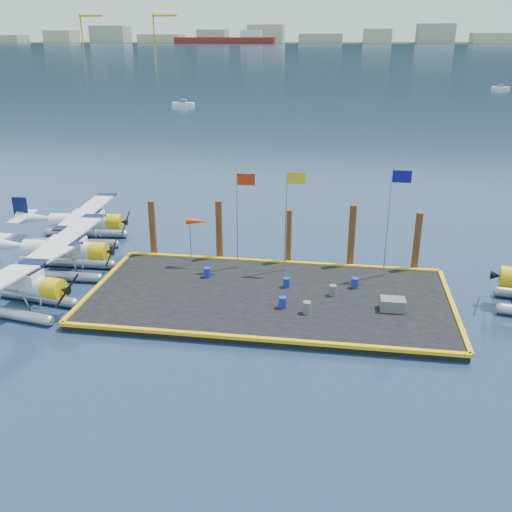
{
  "coord_description": "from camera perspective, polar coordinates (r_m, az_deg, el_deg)",
  "views": [
    {
      "loc": [
        3.68,
        -28.85,
        14.13
      ],
      "look_at": [
        -1.06,
        2.0,
        1.92
      ],
      "focal_mm": 40.0,
      "sensor_mm": 36.0,
      "label": 1
    }
  ],
  "objects": [
    {
      "name": "ground",
      "position": [
        32.33,
        1.32,
        -4.55
      ],
      "size": [
        4000.0,
        4000.0,
        0.0
      ],
      "primitive_type": "plane",
      "color": "#1A294E",
      "rests_on": "ground"
    },
    {
      "name": "piling_0",
      "position": [
        38.32,
        -10.29,
        2.56
      ],
      "size": [
        0.44,
        0.44,
        4.0
      ],
      "primitive_type": "cylinder",
      "color": "#4D2316",
      "rests_on": "ground"
    },
    {
      "name": "far_backdrop",
      "position": [
        1782.11,
        17.46,
        20.31
      ],
      "size": [
        3050.0,
        2050.0,
        810.0
      ],
      "color": "black",
      "rests_on": "ground"
    },
    {
      "name": "drum_1",
      "position": [
        30.14,
        5.11,
        -5.15
      ],
      "size": [
        0.45,
        0.45,
        0.64
      ],
      "primitive_type": "cylinder",
      "color": "#57575C",
      "rests_on": "dock"
    },
    {
      "name": "drum_3",
      "position": [
        30.62,
        2.67,
        -4.66
      ],
      "size": [
        0.43,
        0.43,
        0.61
      ],
      "primitive_type": "cylinder",
      "color": "navy",
      "rests_on": "dock"
    },
    {
      "name": "flagpole_blue",
      "position": [
        34.12,
        13.5,
        4.7
      ],
      "size": [
        1.14,
        0.08,
        6.5
      ],
      "color": "#96979E",
      "rests_on": "dock"
    },
    {
      "name": "piling_2",
      "position": [
        36.51,
        3.23,
        1.76
      ],
      "size": [
        0.44,
        0.44,
        3.8
      ],
      "primitive_type": "cylinder",
      "color": "#4D2316",
      "rests_on": "ground"
    },
    {
      "name": "drum_2",
      "position": [
        33.41,
        9.87,
        -2.67
      ],
      "size": [
        0.43,
        0.43,
        0.6
      ],
      "primitive_type": "cylinder",
      "color": "navy",
      "rests_on": "dock"
    },
    {
      "name": "piling_4",
      "position": [
        36.65,
        15.78,
        1.21
      ],
      "size": [
        0.44,
        0.44,
        4.0
      ],
      "primitive_type": "cylinder",
      "color": "#4D2316",
      "rests_on": "ground"
    },
    {
      "name": "windsock",
      "position": [
        35.51,
        -5.91,
        3.37
      ],
      "size": [
        1.4,
        0.44,
        3.12
      ],
      "color": "#96979E",
      "rests_on": "dock"
    },
    {
      "name": "seaplane_c",
      "position": [
        42.86,
        -16.82,
        3.17
      ],
      "size": [
        8.28,
        9.14,
        3.24
      ],
      "rotation": [
        0.0,
        0.0,
        -1.5
      ],
      "color": "#9BA0A9",
      "rests_on": "ground"
    },
    {
      "name": "flagpole_yellow",
      "position": [
        34.17,
        3.39,
        4.98
      ],
      "size": [
        1.14,
        0.08,
        6.2
      ],
      "color": "#96979E",
      "rests_on": "dock"
    },
    {
      "name": "seaplane_a",
      "position": [
        33.37,
        -22.74,
        -2.74
      ],
      "size": [
        8.54,
        9.35,
        3.31
      ],
      "rotation": [
        0.0,
        0.0,
        -1.74
      ],
      "color": "#9BA0A9",
      "rests_on": "ground"
    },
    {
      "name": "drum_4",
      "position": [
        32.3,
        7.69,
        -3.41
      ],
      "size": [
        0.42,
        0.42,
        0.59
      ],
      "primitive_type": "cylinder",
      "color": "#57575C",
      "rests_on": "dock"
    },
    {
      "name": "drum_5",
      "position": [
        33.07,
        3.07,
        -2.66
      ],
      "size": [
        0.4,
        0.4,
        0.56
      ],
      "primitive_type": "cylinder",
      "color": "navy",
      "rests_on": "dock"
    },
    {
      "name": "flagpole_red",
      "position": [
        34.59,
        -1.58,
        5.02
      ],
      "size": [
        1.14,
        0.08,
        6.0
      ],
      "color": "#96979E",
      "rests_on": "dock"
    },
    {
      "name": "seaplane_b",
      "position": [
        37.43,
        -18.76,
        0.39
      ],
      "size": [
        8.49,
        9.35,
        3.34
      ],
      "rotation": [
        0.0,
        0.0,
        -1.55
      ],
      "color": "#9BA0A9",
      "rests_on": "ground"
    },
    {
      "name": "crate",
      "position": [
        31.2,
        13.51,
        -4.72
      ],
      "size": [
        1.3,
        0.87,
        0.65
      ],
      "primitive_type": "cube",
      "color": "#57575C",
      "rests_on": "dock"
    },
    {
      "name": "piling_3",
      "position": [
        36.3,
        9.54,
        1.79
      ],
      "size": [
        0.44,
        0.44,
        4.3
      ],
      "primitive_type": "cylinder",
      "color": "#4D2316",
      "rests_on": "ground"
    },
    {
      "name": "piling_1",
      "position": [
        37.11,
        -3.7,
        2.4
      ],
      "size": [
        0.44,
        0.44,
        4.2
      ],
      "primitive_type": "cylinder",
      "color": "#4D2316",
      "rests_on": "ground"
    },
    {
      "name": "drum_0",
      "position": [
        34.48,
        -4.92,
        -1.64
      ],
      "size": [
        0.42,
        0.42,
        0.59
      ],
      "primitive_type": "cylinder",
      "color": "navy",
      "rests_on": "dock"
    },
    {
      "name": "dock_bumpers",
      "position": [
        32.12,
        1.33,
        -3.76
      ],
      "size": [
        20.25,
        10.25,
        0.18
      ],
      "primitive_type": null,
      "color": "#E7AA0D",
      "rests_on": "dock"
    },
    {
      "name": "dock",
      "position": [
        32.25,
        1.32,
        -4.23
      ],
      "size": [
        20.0,
        10.0,
        0.4
      ],
      "primitive_type": "cube",
      "color": "black",
      "rests_on": "ground"
    }
  ]
}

